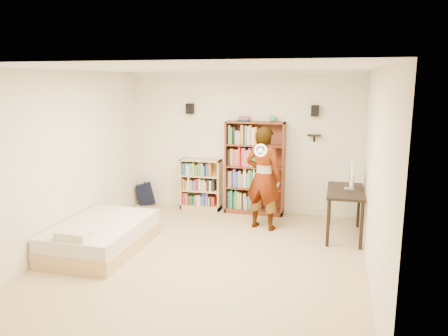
% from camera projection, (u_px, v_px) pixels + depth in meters
% --- Properties ---
extents(ground, '(4.50, 5.00, 0.01)m').
position_uv_depth(ground, '(207.00, 258.00, 6.38)').
color(ground, tan).
rests_on(ground, ground).
extents(room_shell, '(4.52, 5.02, 2.71)m').
position_uv_depth(room_shell, '(206.00, 138.00, 6.03)').
color(room_shell, white).
rests_on(room_shell, ground).
extents(crown_molding, '(4.50, 5.00, 0.06)m').
position_uv_depth(crown_molding, '(205.00, 71.00, 5.85)').
color(crown_molding, white).
rests_on(crown_molding, room_shell).
extents(speaker_left, '(0.14, 0.12, 0.20)m').
position_uv_depth(speaker_left, '(190.00, 109.00, 8.52)').
color(speaker_left, black).
rests_on(speaker_left, room_shell).
extents(speaker_right, '(0.14, 0.12, 0.20)m').
position_uv_depth(speaker_right, '(315.00, 111.00, 7.92)').
color(speaker_right, black).
rests_on(speaker_right, room_shell).
extents(wall_shelf, '(0.25, 0.16, 0.02)m').
position_uv_depth(wall_shelf, '(314.00, 135.00, 8.02)').
color(wall_shelf, black).
rests_on(wall_shelf, room_shell).
extents(tall_bookshelf, '(1.12, 0.33, 1.78)m').
position_uv_depth(tall_bookshelf, '(255.00, 168.00, 8.35)').
color(tall_bookshelf, maroon).
rests_on(tall_bookshelf, ground).
extents(low_bookshelf, '(0.81, 0.30, 1.01)m').
position_uv_depth(low_bookshelf, '(201.00, 184.00, 8.71)').
color(low_bookshelf, tan).
rests_on(low_bookshelf, ground).
extents(computer_desk, '(0.58, 1.16, 0.79)m').
position_uv_depth(computer_desk, '(344.00, 213.00, 7.18)').
color(computer_desk, black).
rests_on(computer_desk, ground).
extents(imac, '(0.12, 0.45, 0.44)m').
position_uv_depth(imac, '(350.00, 176.00, 7.12)').
color(imac, white).
rests_on(imac, computer_desk).
extents(daybed, '(1.18, 1.81, 0.53)m').
position_uv_depth(daybed, '(101.00, 233.00, 6.63)').
color(daybed, beige).
rests_on(daybed, ground).
extents(person, '(0.75, 0.59, 1.79)m').
position_uv_depth(person, '(263.00, 178.00, 7.48)').
color(person, black).
rests_on(person, ground).
extents(wii_wheel, '(0.22, 0.08, 0.22)m').
position_uv_depth(wii_wheel, '(261.00, 150.00, 7.06)').
color(wii_wheel, white).
rests_on(wii_wheel, person).
extents(navy_bag, '(0.40, 0.33, 0.46)m').
position_uv_depth(navy_bag, '(146.00, 194.00, 9.05)').
color(navy_bag, black).
rests_on(navy_bag, ground).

